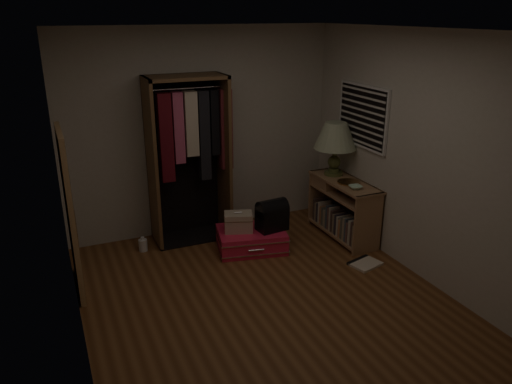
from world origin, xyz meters
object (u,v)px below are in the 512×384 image
console_bookshelf (342,207)px  table_lamp (335,137)px  white_jug (143,245)px  black_bag (272,214)px  floor_mirror (70,213)px  pink_suitcase (251,239)px  train_case (238,222)px  open_wardrobe (190,145)px

console_bookshelf → table_lamp: size_ratio=1.63×
console_bookshelf → white_jug: size_ratio=6.16×
console_bookshelf → black_bag: (-0.99, -0.00, 0.06)m
floor_mirror → pink_suitcase: (2.02, 0.12, -0.72)m
console_bookshelf → floor_mirror: (-3.24, -0.04, 0.46)m
black_bag → floor_mirror: bearing=174.8°
table_lamp → console_bookshelf: bearing=-91.3°
black_bag → table_lamp: bearing=7.6°
pink_suitcase → black_bag: (0.24, -0.08, 0.32)m
pink_suitcase → train_case: (-0.15, 0.05, 0.24)m
floor_mirror → open_wardrobe: bearing=27.4°
black_bag → table_lamp: table_lamp is taller
pink_suitcase → train_case: size_ratio=2.34×
open_wardrobe → console_bookshelf: bearing=-22.7°
console_bookshelf → train_case: (-1.37, 0.13, -0.02)m
console_bookshelf → floor_mirror: bearing=-179.3°
floor_mirror → table_lamp: (3.24, 0.28, 0.40)m
console_bookshelf → black_bag: 0.99m
open_wardrobe → black_bag: (0.77, -0.73, -0.76)m
pink_suitcase → table_lamp: 1.67m
console_bookshelf → floor_mirror: size_ratio=0.66×
black_bag → console_bookshelf: bearing=-6.0°
black_bag → white_jug: 1.61m
black_bag → white_jug: size_ratio=2.12×
console_bookshelf → black_bag: size_ratio=2.90×
open_wardrobe → floor_mirror: 1.71m
floor_mirror → white_jug: bearing=37.3°
floor_mirror → black_bag: (2.25, 0.04, -0.40)m
open_wardrobe → train_case: open_wardrobe is taller
floor_mirror → train_case: floor_mirror is taller
floor_mirror → table_lamp: 3.28m
table_lamp → white_jug: table_lamp is taller
console_bookshelf → black_bag: console_bookshelf is taller
console_bookshelf → open_wardrobe: (-1.75, 0.73, 0.82)m
pink_suitcase → floor_mirror: bearing=-164.7°
floor_mirror → pink_suitcase: size_ratio=1.83×
floor_mirror → black_bag: size_ratio=4.40×
white_jug → black_bag: bearing=-21.1°
pink_suitcase → table_lamp: table_lamp is taller
black_bag → table_lamp: size_ratio=0.56×
pink_suitcase → white_jug: size_ratio=5.10×
pink_suitcase → train_case: bearing=175.0°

